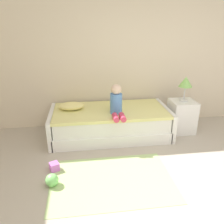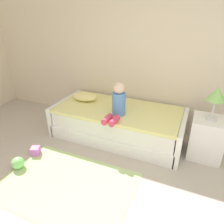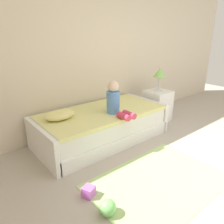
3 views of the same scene
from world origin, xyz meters
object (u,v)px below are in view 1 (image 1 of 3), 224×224
(nightstand, at_px, (182,116))
(child_figure, at_px, (117,103))
(bed, at_px, (110,123))
(table_lamp, at_px, (186,83))
(toy_block, at_px, (54,167))
(toy_ball, at_px, (52,180))
(pillow, at_px, (71,106))

(nightstand, distance_m, child_figure, 1.35)
(bed, height_order, table_lamp, table_lamp)
(bed, distance_m, child_figure, 0.52)
(table_lamp, height_order, toy_block, table_lamp)
(nightstand, relative_size, table_lamp, 1.33)
(child_figure, height_order, toy_ball, child_figure)
(pillow, height_order, toy_block, pillow)
(bed, distance_m, table_lamp, 1.52)
(child_figure, bearing_deg, pillow, 156.41)
(pillow, relative_size, toy_ball, 2.63)
(bed, xyz_separation_m, table_lamp, (1.35, -0.01, 0.69))
(bed, height_order, nightstand, nightstand)
(bed, bearing_deg, pillow, 171.55)
(table_lamp, height_order, toy_ball, table_lamp)
(pillow, bearing_deg, bed, -8.45)
(nightstand, distance_m, pillow, 2.04)
(table_lamp, height_order, pillow, table_lamp)
(bed, bearing_deg, toy_ball, -125.03)
(pillow, bearing_deg, nightstand, -3.18)
(child_figure, bearing_deg, bed, 109.09)
(pillow, bearing_deg, toy_block, -102.64)
(nightstand, xyz_separation_m, table_lamp, (0.00, 0.00, 0.64))
(child_figure, distance_m, toy_block, 1.40)
(toy_ball, bearing_deg, child_figure, 47.26)
(toy_block, bearing_deg, bed, 46.83)
(child_figure, xyz_separation_m, toy_ball, (-0.99, -1.07, -0.62))
(bed, relative_size, child_figure, 4.14)
(table_lamp, relative_size, toy_block, 3.80)
(toy_block, bearing_deg, toy_ball, -89.70)
(bed, xyz_separation_m, nightstand, (1.35, -0.01, 0.05))
(nightstand, bearing_deg, toy_block, -156.99)
(nightstand, bearing_deg, toy_ball, -150.33)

